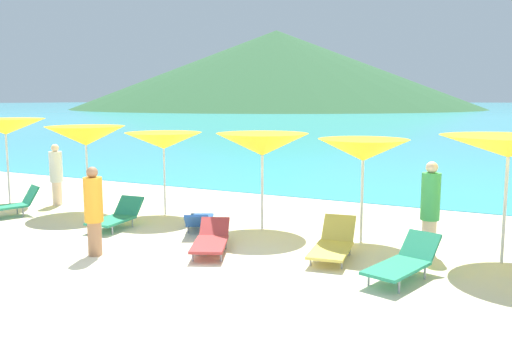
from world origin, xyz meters
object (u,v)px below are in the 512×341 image
umbrella_3 (262,145)px  beachgoer_0 (56,173)px  umbrella_4 (363,150)px  umbrella_0 (5,127)px  umbrella_2 (164,141)px  beachgoer_2 (94,209)px  lounge_chair_7 (333,243)px  umbrella_1 (86,136)px  lounge_chair_2 (117,216)px  umbrella_5 (509,147)px  lounge_chair_1 (9,204)px  lounge_chair_0 (199,220)px  lounge_chair_4 (211,239)px  lounge_chair_5 (404,261)px  beachgoer_1 (430,206)px

umbrella_3 → beachgoer_0: (-6.16, -0.05, -1.00)m
umbrella_3 → umbrella_4: bearing=-1.9°
umbrella_0 → umbrella_2: 4.79m
umbrella_4 → beachgoer_2: bearing=-143.0°
umbrella_2 → lounge_chair_7: (4.89, -1.61, -1.59)m
umbrella_1 → lounge_chair_2: umbrella_1 is taller
umbrella_3 → umbrella_5: umbrella_5 is taller
umbrella_3 → lounge_chair_1: (-6.06, -1.65, -1.56)m
umbrella_1 → umbrella_5: (9.69, -0.10, 0.12)m
umbrella_1 → lounge_chair_0: size_ratio=1.35×
umbrella_0 → umbrella_4: 9.80m
umbrella_0 → umbrella_3: size_ratio=1.10×
umbrella_4 → lounge_chair_4: size_ratio=1.27×
lounge_chair_0 → beachgoer_2: beachgoer_2 is taller
lounge_chair_7 → beachgoer_0: (-8.25, 1.32, 0.61)m
umbrella_3 → lounge_chair_5: 4.32m
lounge_chair_0 → beachgoer_1: size_ratio=0.93×
lounge_chair_7 → lounge_chair_1: bearing=174.5°
umbrella_4 → beachgoer_0: umbrella_4 is taller
umbrella_2 → umbrella_3: size_ratio=0.97×
umbrella_4 → lounge_chair_2: umbrella_4 is taller
lounge_chair_2 → beachgoer_2: bearing=-64.3°
lounge_chair_0 → beachgoer_1: bearing=156.6°
lounge_chair_7 → beachgoer_2: size_ratio=1.02×
umbrella_1 → lounge_chair_1: size_ratio=1.40×
umbrella_0 → umbrella_1: 2.71m
umbrella_2 → lounge_chair_1: 4.07m
umbrella_4 → umbrella_5: size_ratio=0.90×
umbrella_5 → lounge_chair_1: 11.13m
umbrella_3 → lounge_chair_4: (-0.06, -2.08, -1.63)m
lounge_chair_4 → lounge_chair_5: bearing=-22.5°
lounge_chair_2 → lounge_chair_4: bearing=-18.2°
umbrella_1 → beachgoer_0: umbrella_1 is taller
lounge_chair_2 → lounge_chair_7: lounge_chair_7 is taller
lounge_chair_1 → lounge_chair_5: 9.54m
umbrella_3 → lounge_chair_2: 3.62m
lounge_chair_1 → lounge_chair_7: 8.16m
umbrella_5 → lounge_chair_4: bearing=-160.9°
umbrella_2 → lounge_chair_4: umbrella_2 is taller
lounge_chair_4 → beachgoer_0: (-6.10, 2.03, 0.62)m
umbrella_4 → lounge_chair_0: (-3.41, -0.70, -1.62)m
umbrella_0 → beachgoer_0: umbrella_0 is taller
umbrella_5 → beachgoer_1: umbrella_5 is taller
beachgoer_1 → lounge_chair_1: bearing=-50.2°
lounge_chair_2 → lounge_chair_7: 5.03m
lounge_chair_7 → beachgoer_1: size_ratio=0.96×
lounge_chair_4 → lounge_chair_1: bearing=152.3°
lounge_chair_0 → lounge_chair_7: bearing=142.4°
umbrella_4 → beachgoer_2: (-4.14, -3.12, -0.99)m
umbrella_3 → lounge_chair_4: bearing=-91.8°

